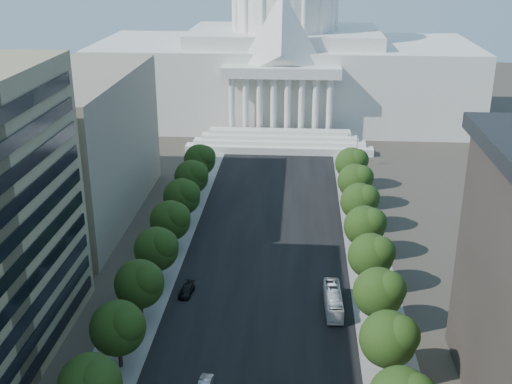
# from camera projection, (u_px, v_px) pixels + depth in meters

# --- Properties ---
(road_asphalt) EXTENTS (30.00, 260.00, 0.01)m
(road_asphalt) POSITION_uv_depth(u_px,v_px,m) (268.00, 239.00, 126.32)
(road_asphalt) COLOR black
(road_asphalt) RESTS_ON ground
(sidewalk_left) EXTENTS (8.00, 260.00, 0.02)m
(sidewalk_left) POSITION_uv_depth(u_px,v_px,m) (173.00, 237.00, 127.58)
(sidewalk_left) COLOR gray
(sidewalk_left) RESTS_ON ground
(sidewalk_right) EXTENTS (8.00, 260.00, 0.02)m
(sidewalk_right) POSITION_uv_depth(u_px,v_px,m) (365.00, 242.00, 125.05)
(sidewalk_right) COLOR gray
(sidewalk_right) RESTS_ON ground
(capitol) EXTENTS (120.00, 56.00, 73.00)m
(capitol) POSITION_uv_depth(u_px,v_px,m) (284.00, 58.00, 207.31)
(capitol) COLOR white
(capitol) RESTS_ON ground
(office_block_left_far) EXTENTS (38.00, 52.00, 30.00)m
(office_block_left_far) POSITION_uv_depth(u_px,v_px,m) (41.00, 147.00, 133.38)
(office_block_left_far) COLOR gray
(office_block_left_far) RESTS_ON ground
(tree_l_c) EXTENTS (7.79, 7.60, 9.97)m
(tree_l_c) POSITION_uv_depth(u_px,v_px,m) (92.00, 384.00, 74.76)
(tree_l_c) COLOR #33261C
(tree_l_c) RESTS_ON ground
(tree_l_d) EXTENTS (7.79, 7.60, 9.97)m
(tree_l_d) POSITION_uv_depth(u_px,v_px,m) (120.00, 327.00, 85.92)
(tree_l_d) COLOR #33261C
(tree_l_d) RESTS_ON ground
(tree_l_e) EXTENTS (7.79, 7.60, 9.97)m
(tree_l_e) POSITION_uv_depth(u_px,v_px,m) (141.00, 283.00, 97.08)
(tree_l_e) COLOR #33261C
(tree_l_e) RESTS_ON ground
(tree_l_f) EXTENTS (7.79, 7.60, 9.97)m
(tree_l_f) POSITION_uv_depth(u_px,v_px,m) (158.00, 248.00, 108.24)
(tree_l_f) COLOR #33261C
(tree_l_f) RESTS_ON ground
(tree_l_g) EXTENTS (7.79, 7.60, 9.97)m
(tree_l_g) POSITION_uv_depth(u_px,v_px,m) (172.00, 220.00, 119.40)
(tree_l_g) COLOR #33261C
(tree_l_g) RESTS_ON ground
(tree_l_h) EXTENTS (7.79, 7.60, 9.97)m
(tree_l_h) POSITION_uv_depth(u_px,v_px,m) (183.00, 196.00, 130.55)
(tree_l_h) COLOR #33261C
(tree_l_h) RESTS_ON ground
(tree_l_i) EXTENTS (7.79, 7.60, 9.97)m
(tree_l_i) POSITION_uv_depth(u_px,v_px,m) (193.00, 176.00, 141.71)
(tree_l_i) COLOR #33261C
(tree_l_i) RESTS_ON ground
(tree_l_j) EXTENTS (7.79, 7.60, 9.97)m
(tree_l_j) POSITION_uv_depth(u_px,v_px,m) (201.00, 159.00, 152.87)
(tree_l_j) COLOR #33261C
(tree_l_j) RESTS_ON ground
(tree_r_d) EXTENTS (7.79, 7.60, 9.97)m
(tree_r_d) POSITION_uv_depth(u_px,v_px,m) (391.00, 338.00, 83.53)
(tree_r_d) COLOR #33261C
(tree_r_d) RESTS_ON ground
(tree_r_e) EXTENTS (7.79, 7.60, 9.97)m
(tree_r_e) POSITION_uv_depth(u_px,v_px,m) (381.00, 292.00, 94.68)
(tree_r_e) COLOR #33261C
(tree_r_e) RESTS_ON ground
(tree_r_f) EXTENTS (7.79, 7.60, 9.97)m
(tree_r_f) POSITION_uv_depth(u_px,v_px,m) (373.00, 255.00, 105.84)
(tree_r_f) COLOR #33261C
(tree_r_f) RESTS_ON ground
(tree_r_g) EXTENTS (7.79, 7.60, 9.97)m
(tree_r_g) POSITION_uv_depth(u_px,v_px,m) (366.00, 225.00, 117.00)
(tree_r_g) COLOR #33261C
(tree_r_g) RESTS_ON ground
(tree_r_h) EXTENTS (7.79, 7.60, 9.97)m
(tree_r_h) POSITION_uv_depth(u_px,v_px,m) (361.00, 201.00, 128.16)
(tree_r_h) COLOR #33261C
(tree_r_h) RESTS_ON ground
(tree_r_i) EXTENTS (7.79, 7.60, 9.97)m
(tree_r_i) POSITION_uv_depth(u_px,v_px,m) (357.00, 180.00, 139.32)
(tree_r_i) COLOR #33261C
(tree_r_i) RESTS_ON ground
(tree_r_j) EXTENTS (7.79, 7.60, 9.97)m
(tree_r_j) POSITION_uv_depth(u_px,v_px,m) (353.00, 163.00, 150.48)
(tree_r_j) COLOR #33261C
(tree_r_j) RESTS_ON ground
(streetlight_c) EXTENTS (2.61, 0.44, 9.00)m
(streetlight_c) POSITION_uv_depth(u_px,v_px,m) (391.00, 295.00, 94.99)
(streetlight_c) COLOR gray
(streetlight_c) RESTS_ON ground
(streetlight_d) EXTENTS (2.61, 0.44, 9.00)m
(streetlight_d) POSITION_uv_depth(u_px,v_px,m) (374.00, 226.00, 118.24)
(streetlight_d) COLOR gray
(streetlight_d) RESTS_ON ground
(streetlight_e) EXTENTS (2.61, 0.44, 9.00)m
(streetlight_e) POSITION_uv_depth(u_px,v_px,m) (363.00, 180.00, 141.48)
(streetlight_e) COLOR gray
(streetlight_e) RESTS_ON ground
(streetlight_f) EXTENTS (2.61, 0.44, 9.00)m
(streetlight_f) POSITION_uv_depth(u_px,v_px,m) (355.00, 146.00, 164.73)
(streetlight_f) COLOR gray
(streetlight_f) RESTS_ON ground
(car_dark_b) EXTENTS (2.49, 5.02, 1.40)m
(car_dark_b) POSITION_uv_depth(u_px,v_px,m) (187.00, 290.00, 106.38)
(car_dark_b) COLOR black
(car_dark_b) RESTS_ON ground
(city_bus) EXTENTS (2.86, 10.87, 3.01)m
(city_bus) POSITION_uv_depth(u_px,v_px,m) (333.00, 301.00, 101.82)
(city_bus) COLOR silver
(city_bus) RESTS_ON ground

